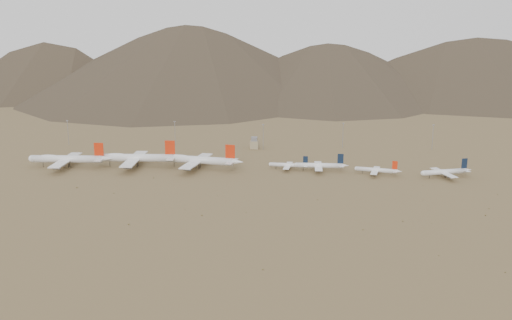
# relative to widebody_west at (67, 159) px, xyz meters

# --- Properties ---
(ground) EXTENTS (3000.00, 3000.00, 0.00)m
(ground) POSITION_rel_widebody_west_xyz_m (126.76, -29.75, -7.66)
(ground) COLOR olive
(ground) RESTS_ON ground
(mountain_ridge) EXTENTS (4400.00, 1000.00, 300.00)m
(mountain_ridge) POSITION_rel_widebody_west_xyz_m (126.76, 870.25, 142.34)
(mountain_ridge) COLOR #4B3C2D
(mountain_ridge) RESTS_ON ground
(widebody_west) EXTENTS (74.82, 57.46, 22.21)m
(widebody_west) POSITION_rel_widebody_west_xyz_m (0.00, 0.00, 0.00)
(widebody_west) COLOR white
(widebody_west) RESTS_ON ground
(widebody_centre) EXTENTS (80.09, 61.52, 23.77)m
(widebody_centre) POSITION_rel_widebody_west_xyz_m (59.42, 7.04, 0.54)
(widebody_centre) COLOR white
(widebody_centre) RESTS_ON ground
(widebody_east) EXTENTS (76.07, 59.36, 22.75)m
(widebody_east) POSITION_rel_widebody_west_xyz_m (115.19, 4.77, 0.19)
(widebody_east) COLOR white
(widebody_east) RESTS_ON ground
(narrowbody_a) EXTENTS (37.90, 27.43, 12.53)m
(narrowbody_a) POSITION_rel_widebody_west_xyz_m (194.56, 7.64, -3.59)
(narrowbody_a) COLOR white
(narrowbody_a) RESTS_ON ground
(narrowbody_b) EXTENTS (46.72, 33.30, 15.42)m
(narrowbody_b) POSITION_rel_widebody_west_xyz_m (220.96, 4.89, -2.65)
(narrowbody_b) COLOR white
(narrowbody_b) RESTS_ON ground
(narrowbody_c) EXTENTS (38.58, 28.38, 12.94)m
(narrowbody_c) POSITION_rel_widebody_west_xyz_m (267.80, -4.07, -3.46)
(narrowbody_c) COLOR white
(narrowbody_c) RESTS_ON ground
(narrowbody_d) EXTENTS (44.71, 33.25, 15.26)m
(narrowbody_d) POSITION_rel_widebody_west_xyz_m (322.66, -7.93, -2.70)
(narrowbody_d) COLOR white
(narrowbody_d) RESTS_ON ground
(control_tower) EXTENTS (8.00, 8.00, 12.00)m
(control_tower) POSITION_rel_widebody_west_xyz_m (156.76, 90.25, -2.34)
(control_tower) COLOR gray
(control_tower) RESTS_ON ground
(mast_far_west) EXTENTS (2.00, 0.60, 25.70)m
(mast_far_west) POSITION_rel_widebody_west_xyz_m (-37.93, 93.76, 6.55)
(mast_far_west) COLOR gray
(mast_far_west) RESTS_ON ground
(mast_west) EXTENTS (2.00, 0.60, 25.70)m
(mast_west) POSITION_rel_widebody_west_xyz_m (74.03, 97.96, 6.55)
(mast_west) COLOR gray
(mast_west) RESTS_ON ground
(mast_centre) EXTENTS (2.00, 0.60, 25.70)m
(mast_centre) POSITION_rel_widebody_west_xyz_m (166.01, 86.71, 6.55)
(mast_centre) COLOR gray
(mast_centre) RESTS_ON ground
(mast_east) EXTENTS (2.00, 0.60, 25.70)m
(mast_east) POSITION_rel_widebody_west_xyz_m (245.95, 101.65, 6.55)
(mast_east) COLOR gray
(mast_east) RESTS_ON ground
(mast_far_east) EXTENTS (2.00, 0.60, 25.70)m
(mast_far_east) POSITION_rel_widebody_west_xyz_m (334.44, 98.59, 6.55)
(mast_far_east) COLOR gray
(mast_far_east) RESTS_ON ground
(desert_scrub) EXTENTS (438.91, 171.56, 0.96)m
(desert_scrub) POSITION_rel_widebody_west_xyz_m (171.32, -113.63, -7.30)
(desert_scrub) COLOR brown
(desert_scrub) RESTS_ON ground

